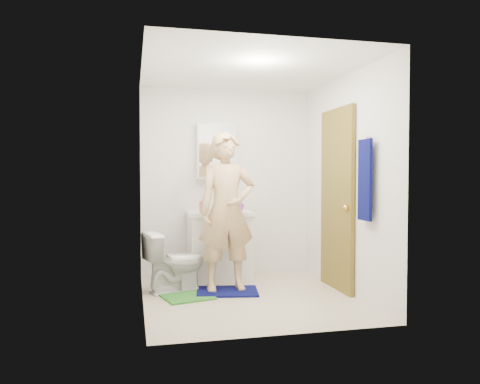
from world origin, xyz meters
name	(u,v)px	position (x,y,z in m)	size (l,w,h in m)	color
floor	(249,298)	(0.00, 0.00, -0.01)	(2.20, 2.40, 0.02)	beige
ceiling	(249,68)	(0.00, 0.00, 2.41)	(2.20, 2.40, 0.02)	white
wall_back	(227,183)	(0.00, 1.21, 1.20)	(2.20, 0.02, 2.40)	white
wall_front	(286,187)	(0.00, -1.21, 1.20)	(2.20, 0.02, 2.40)	white
wall_left	(141,185)	(-1.11, 0.00, 1.20)	(0.02, 2.40, 2.40)	white
wall_right	(346,184)	(1.11, 0.00, 1.20)	(0.02, 2.40, 2.40)	white
vanity_cabinet	(219,247)	(-0.15, 0.91, 0.40)	(0.75, 0.55, 0.80)	white
countertop	(219,213)	(-0.15, 0.91, 0.83)	(0.79, 0.59, 0.05)	white
sink_basin	(219,212)	(-0.15, 0.91, 0.84)	(0.40, 0.40, 0.03)	white
faucet	(217,206)	(-0.15, 1.09, 0.91)	(0.03, 0.03, 0.12)	silver
medicine_cabinet	(216,152)	(-0.15, 1.14, 1.60)	(0.50, 0.12, 0.70)	white
mirror_panel	(217,151)	(-0.15, 1.08, 1.60)	(0.46, 0.01, 0.66)	white
door	(337,199)	(1.07, 0.15, 1.02)	(0.05, 0.80, 2.05)	olive
door_knob	(346,208)	(1.03, -0.17, 0.95)	(0.07, 0.07, 0.07)	gold
towel	(365,180)	(1.03, -0.57, 1.25)	(0.03, 0.24, 0.80)	#080C50
towel_hook	(369,137)	(1.07, -0.57, 1.67)	(0.02, 0.02, 0.06)	silver
toilet	(175,261)	(-0.74, 0.43, 0.34)	(0.38, 0.66, 0.67)	white
bath_mat	(227,291)	(-0.18, 0.26, 0.01)	(0.67, 0.48, 0.02)	#080C50
green_rug	(188,297)	(-0.63, 0.12, 0.01)	(0.50, 0.42, 0.02)	#34832B
soap_dispenser	(203,204)	(-0.36, 0.87, 0.94)	(0.09, 0.09, 0.19)	#C65C6C
toothbrush_cup	(240,207)	(0.14, 1.05, 0.89)	(0.11, 0.11, 0.09)	#833F8C
man	(227,211)	(-0.18, 0.31, 0.90)	(0.64, 0.42, 1.75)	tan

